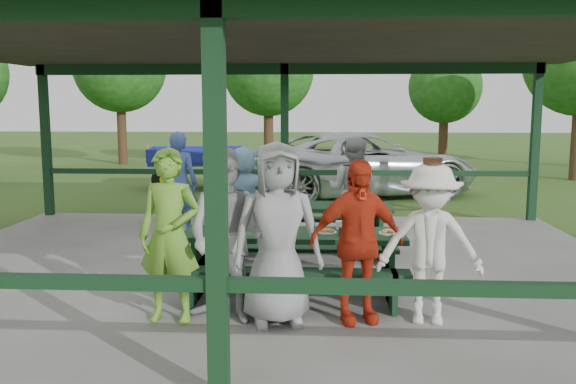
# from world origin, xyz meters

# --- Properties ---
(ground) EXTENTS (90.00, 90.00, 0.00)m
(ground) POSITION_xyz_m (0.00, 0.00, 0.00)
(ground) COLOR #2C541A
(ground) RESTS_ON ground
(concrete_slab) EXTENTS (10.00, 8.00, 0.10)m
(concrete_slab) POSITION_xyz_m (0.00, 0.00, 0.05)
(concrete_slab) COLOR slate
(concrete_slab) RESTS_ON ground
(pavilion_structure) EXTENTS (10.60, 8.60, 3.24)m
(pavilion_structure) POSITION_xyz_m (0.00, 0.00, 3.17)
(pavilion_structure) COLOR black
(pavilion_structure) RESTS_ON concrete_slab
(picnic_table_near) EXTENTS (2.57, 1.39, 0.75)m
(picnic_table_near) POSITION_xyz_m (0.43, -1.20, 0.57)
(picnic_table_near) COLOR black
(picnic_table_near) RESTS_ON concrete_slab
(picnic_table_far) EXTENTS (2.47, 1.39, 0.75)m
(picnic_table_far) POSITION_xyz_m (0.54, 0.80, 0.57)
(picnic_table_far) COLOR black
(picnic_table_far) RESTS_ON concrete_slab
(table_setting) EXTENTS (2.27, 0.45, 0.10)m
(table_setting) POSITION_xyz_m (0.51, -1.18, 0.88)
(table_setting) COLOR white
(table_setting) RESTS_ON picnic_table_near
(contestant_green) EXTENTS (0.70, 0.51, 1.79)m
(contestant_green) POSITION_xyz_m (-0.78, -2.14, 1.00)
(contestant_green) COLOR #649F2C
(contestant_green) RESTS_ON concrete_slab
(contestant_grey_left) EXTENTS (1.03, 0.91, 1.79)m
(contestant_grey_left) POSITION_xyz_m (-0.21, -2.10, 0.99)
(contestant_grey_left) COLOR #9A9A9D
(contestant_grey_left) RESTS_ON concrete_slab
(contestant_grey_mid) EXTENTS (1.02, 0.78, 1.86)m
(contestant_grey_mid) POSITION_xyz_m (0.31, -2.13, 1.03)
(contestant_grey_mid) COLOR gray
(contestant_grey_mid) RESTS_ON concrete_slab
(contestant_red) EXTENTS (1.06, 0.65, 1.68)m
(contestant_red) POSITION_xyz_m (1.11, -2.02, 0.94)
(contestant_red) COLOR red
(contestant_red) RESTS_ON concrete_slab
(contestant_white_fedora) EXTENTS (1.13, 0.73, 1.70)m
(contestant_white_fedora) POSITION_xyz_m (1.85, -2.02, 0.92)
(contestant_white_fedora) COLOR silver
(contestant_white_fedora) RESTS_ON concrete_slab
(spectator_lblue) EXTENTS (1.45, 0.50, 1.55)m
(spectator_lblue) POSITION_xyz_m (-0.54, 1.80, 0.88)
(spectator_lblue) COLOR #9CD0F2
(spectator_lblue) RESTS_ON concrete_slab
(spectator_blue) EXTENTS (0.68, 0.47, 1.78)m
(spectator_blue) POSITION_xyz_m (-1.71, 2.11, 0.99)
(spectator_blue) COLOR #395095
(spectator_blue) RESTS_ON concrete_slab
(spectator_grey) EXTENTS (1.02, 0.93, 1.71)m
(spectator_grey) POSITION_xyz_m (1.24, 1.56, 0.96)
(spectator_grey) COLOR #98989B
(spectator_grey) RESTS_ON concrete_slab
(pickup_truck) EXTENTS (6.47, 4.52, 1.64)m
(pickup_truck) POSITION_xyz_m (1.76, 7.45, 0.82)
(pickup_truck) COLOR silver
(pickup_truck) RESTS_ON ground
(farm_trailer) EXTENTS (3.56, 1.87, 1.23)m
(farm_trailer) POSITION_xyz_m (-2.77, 8.63, 0.61)
(farm_trailer) COLOR navy
(farm_trailer) RESTS_ON ground
(tree_far_left) EXTENTS (3.60, 3.60, 5.63)m
(tree_far_left) POSITION_xyz_m (-7.21, 15.58, 3.81)
(tree_far_left) COLOR #372316
(tree_far_left) RESTS_ON ground
(tree_left) EXTENTS (3.37, 3.37, 5.27)m
(tree_left) POSITION_xyz_m (-1.32, 14.72, 3.56)
(tree_left) COLOR #372316
(tree_left) RESTS_ON ground
(tree_mid) EXTENTS (2.85, 2.85, 4.45)m
(tree_mid) POSITION_xyz_m (5.48, 16.42, 3.00)
(tree_mid) COLOR #372316
(tree_mid) RESTS_ON ground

